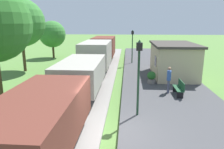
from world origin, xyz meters
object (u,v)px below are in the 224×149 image
station_hut (173,59)px  bench_down_platform (158,61)px  potted_planter (151,77)px  tree_field_left (52,34)px  freight_train (92,62)px  tree_trackside_far (21,23)px  lamp_post_far (132,40)px  lamp_post_near (139,64)px  bench_near_hut (179,88)px  person_waiting (169,79)px

station_hut → bench_down_platform: 4.40m
potted_planter → tree_field_left: 17.58m
tree_field_left → freight_train: bearing=-57.1°
station_hut → tree_trackside_far: (-14.02, 1.77, 3.05)m
station_hut → potted_planter: station_hut is taller
station_hut → lamp_post_far: lamp_post_far is taller
bench_down_platform → lamp_post_near: size_ratio=0.41×
bench_near_hut → person_waiting: person_waiting is taller
freight_train → station_hut: 6.88m
station_hut → tree_field_left: tree_field_left is taller
person_waiting → lamp_post_far: (-2.15, 10.40, 1.62)m
lamp_post_near → tree_trackside_far: 14.82m
station_hut → lamp_post_far: bearing=120.7°
lamp_post_near → tree_field_left: size_ratio=0.75×
potted_planter → lamp_post_near: (-1.29, -5.71, 2.08)m
lamp_post_far → station_hut: bearing=-59.3°
freight_train → lamp_post_near: lamp_post_near is taller
station_hut → tree_field_left: size_ratio=1.17×
lamp_post_near → lamp_post_far: bearing=90.0°
bench_near_hut → bench_down_platform: same height
bench_down_platform → tree_field_left: tree_field_left is taller
potted_planter → lamp_post_far: size_ratio=0.25×
bench_down_platform → tree_field_left: (-13.40, 5.79, 2.47)m
station_hut → person_waiting: 4.94m
bench_near_hut → person_waiting: 0.86m
bench_down_platform → tree_field_left: 14.80m
bench_down_platform → tree_trackside_far: size_ratio=0.21×
bench_near_hut → tree_field_left: 20.44m
bench_down_platform → person_waiting: bearing=-93.8°
tree_field_left → person_waiting: bearing=-49.2°
tree_trackside_far → tree_field_left: 8.42m
lamp_post_far → tree_trackside_far: bearing=-160.1°
lamp_post_near → tree_field_left: tree_field_left is taller
tree_trackside_far → station_hut: bearing=-7.2°
lamp_post_far → tree_field_left: (-10.65, 4.42, 0.39)m
freight_train → lamp_post_near: bearing=-64.6°
potted_planter → bench_down_platform: bearing=78.0°
tree_field_left → bench_near_hut: bearing=-48.7°
freight_train → lamp_post_far: bearing=62.7°
bench_near_hut → potted_planter: potted_planter is taller
station_hut → lamp_post_near: (-3.35, -8.33, 1.15)m
station_hut → potted_planter: 3.46m
lamp_post_far → tree_field_left: 11.54m
bench_near_hut → tree_field_left: bearing=131.3°
lamp_post_near → tree_field_left: bearing=120.1°
tree_trackside_far → tree_field_left: bearing=89.8°
potted_planter → tree_trackside_far: bearing=159.8°
station_hut → lamp_post_far: size_ratio=1.57×
freight_train → station_hut: bearing=9.0°
bench_near_hut → lamp_post_near: bearing=-131.2°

